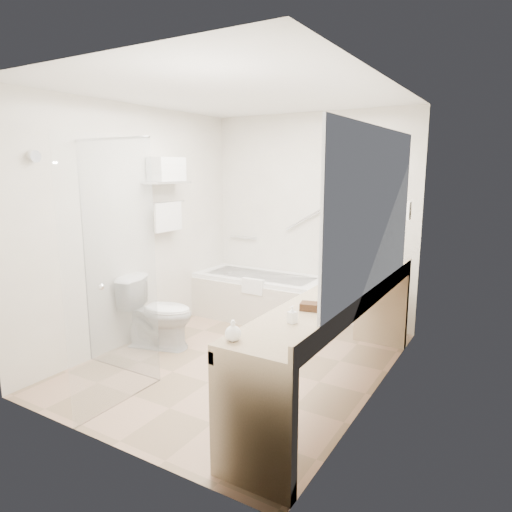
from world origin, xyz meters
The scene contains 25 objects.
floor centered at (0.00, 0.00, 0.00)m, with size 3.20×3.20×0.00m, color tan.
ceiling centered at (0.00, 0.00, 2.50)m, with size 2.60×3.20×0.10m, color white.
wall_back centered at (0.00, 1.60, 1.25)m, with size 2.60×0.10×2.50m, color silver.
wall_front centered at (0.00, -1.60, 1.25)m, with size 2.60×0.10×2.50m, color silver.
wall_left centered at (-1.30, 0.00, 1.25)m, with size 0.10×3.20×2.50m, color silver.
wall_right centered at (1.30, 0.00, 1.25)m, with size 0.10×3.20×2.50m, color silver.
bathtub centered at (-0.50, 1.24, 0.28)m, with size 1.60×0.73×0.59m.
grab_bar_short centered at (-0.95, 1.56, 0.95)m, with size 0.03×0.03×0.40m, color silver.
grab_bar_long centered at (-0.05, 1.56, 1.25)m, with size 0.03×0.03×0.60m, color silver.
shower_enclosure centered at (-0.63, -0.93, 1.07)m, with size 0.96×0.91×2.11m.
towel_shelf centered at (-1.17, 0.35, 1.75)m, with size 0.24×0.55×0.81m.
vanity_counter centered at (1.02, -0.15, 0.64)m, with size 0.55×2.70×0.95m.
sink centered at (1.05, 0.25, 0.82)m, with size 0.40×0.52×0.14m, color white.
faucet centered at (1.20, 0.25, 0.93)m, with size 0.03×0.03×0.14m, color silver.
mirror centered at (1.29, -0.15, 1.55)m, with size 0.02×2.00×1.20m, color #AFB3BB.
hairdryer_unit centered at (1.25, 1.05, 1.45)m, with size 0.08×0.10×0.18m, color white.
toilet centered at (-0.95, -0.11, 0.37)m, with size 0.42×0.75×0.74m, color white.
amenity_basket centered at (1.00, -0.59, 0.88)m, with size 0.16×0.11×0.05m, color #412B17.
soap_bottle_a centered at (1.00, -0.91, 0.88)m, with size 0.05×0.12×0.05m, color white.
soap_bottle_b centered at (0.84, -1.37, 0.90)m, with size 0.10×0.13×0.10m, color white.
water_bottle_left centered at (0.99, 0.62, 0.94)m, with size 0.06×0.06×0.19m.
water_bottle_mid centered at (1.07, 0.75, 0.93)m, with size 0.05×0.05×0.17m.
water_bottle_right centered at (1.06, 1.10, 0.94)m, with size 0.06×0.06×0.20m.
drinking_glass_near centered at (1.03, 1.00, 0.89)m, with size 0.07×0.07×0.08m, color silver.
drinking_glass_far centered at (1.04, 0.04, 0.89)m, with size 0.06×0.06×0.08m, color silver.
Camera 1 is at (2.27, -3.50, 1.86)m, focal length 32.00 mm.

